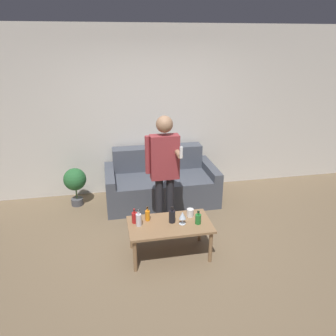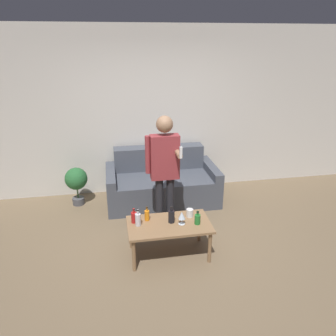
% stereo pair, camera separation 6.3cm
% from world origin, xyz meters
% --- Properties ---
extents(ground_plane, '(16.00, 16.00, 0.00)m').
position_xyz_m(ground_plane, '(0.00, 0.00, 0.00)').
color(ground_plane, '#756047').
extents(wall_back, '(8.00, 0.06, 2.70)m').
position_xyz_m(wall_back, '(0.00, 2.10, 1.35)').
color(wall_back, silver).
rests_on(wall_back, ground_plane).
extents(couch, '(1.75, 0.93, 0.83)m').
position_xyz_m(couch, '(0.04, 1.61, 0.30)').
color(couch, '#474C56').
rests_on(couch, ground_plane).
extents(coffee_table, '(0.99, 0.55, 0.44)m').
position_xyz_m(coffee_table, '(-0.11, 0.13, 0.39)').
color(coffee_table, '#8E6B47').
rests_on(coffee_table, ground_plane).
extents(bottle_orange, '(0.07, 0.07, 0.18)m').
position_xyz_m(bottle_orange, '(-0.51, 0.23, 0.51)').
color(bottle_orange, '#B21E1E').
rests_on(bottle_orange, coffee_table).
extents(bottle_green, '(0.06, 0.06, 0.18)m').
position_xyz_m(bottle_green, '(-0.36, 0.25, 0.50)').
color(bottle_green, orange).
rests_on(bottle_green, coffee_table).
extents(bottle_dark, '(0.08, 0.08, 0.21)m').
position_xyz_m(bottle_dark, '(-0.08, 0.16, 0.52)').
color(bottle_dark, black).
rests_on(bottle_dark, coffee_table).
extents(bottle_yellow, '(0.07, 0.07, 0.21)m').
position_xyz_m(bottle_yellow, '(-0.47, 0.15, 0.52)').
color(bottle_yellow, silver).
rests_on(bottle_yellow, coffee_table).
extents(bottle_red, '(0.07, 0.07, 0.17)m').
position_xyz_m(bottle_red, '(0.22, 0.06, 0.50)').
color(bottle_red, '#23752D').
rests_on(bottle_red, coffee_table).
extents(wine_glass_near, '(0.08, 0.08, 0.16)m').
position_xyz_m(wine_glass_near, '(0.03, 0.09, 0.54)').
color(wine_glass_near, silver).
rests_on(wine_glass_near, coffee_table).
extents(cup_on_table, '(0.08, 0.08, 0.10)m').
position_xyz_m(cup_on_table, '(0.17, 0.25, 0.48)').
color(cup_on_table, white).
rests_on(cup_on_table, coffee_table).
extents(person_standing_front, '(0.43, 0.41, 1.60)m').
position_xyz_m(person_standing_front, '(-0.07, 0.71, 0.96)').
color(person_standing_front, '#232328').
rests_on(person_standing_front, ground_plane).
extents(potted_plant, '(0.35, 0.35, 0.62)m').
position_xyz_m(potted_plant, '(-1.30, 1.69, 0.41)').
color(potted_plant, '#4C4C51').
rests_on(potted_plant, ground_plane).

